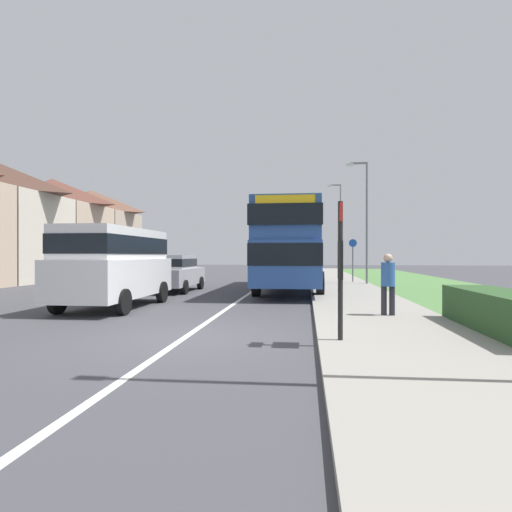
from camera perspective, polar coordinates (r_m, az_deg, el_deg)
The scene contains 14 objects.
ground_plane at distance 8.69m, azimuth -9.55°, elevation -10.74°, with size 120.00×120.00×0.00m, color #424247.
lane_marking_centre at distance 16.45m, azimuth -1.70°, elevation -5.55°, with size 0.14×60.00×0.01m, color silver.
pavement_near_side at distance 14.40m, azimuth 13.96°, elevation -6.15°, with size 3.20×68.00×0.12m, color gray.
grass_verge_seaward at distance 15.54m, azimuth 29.98°, elevation -5.78°, with size 6.00×68.00×0.08m, color #517F42.
roadside_hedge at distance 9.84m, azimuth 30.29°, elevation -6.82°, with size 1.10×4.19×0.90m, color #2D5128.
double_decker_bus at distance 19.86m, azimuth 4.67°, elevation 1.61°, with size 2.80×11.35×3.70m.
parked_van_white at distance 13.94m, azimuth -18.28°, elevation -0.67°, with size 2.11×5.05×2.45m.
parked_car_silver at distance 19.38m, azimuth -10.96°, elevation -2.03°, with size 1.94×4.35×1.63m.
pedestrian_at_stop at distance 11.26m, azimuth 17.22°, elevation -3.24°, with size 0.34×0.34×1.67m.
bus_stop_sign at distance 7.78m, azimuth 11.20°, elevation -0.60°, with size 0.09×0.52×2.60m.
cycle_route_sign at distance 24.63m, azimuth 12.81°, elevation -0.33°, with size 0.44×0.08×2.52m.
street_lamp_mid at distance 23.40m, azimuth 14.32°, elevation 5.48°, with size 1.14×0.20×6.55m.
street_lamp_far at distance 37.39m, azimuth 11.07°, elevation 4.39°, with size 1.14×0.20×7.68m.
house_terrace_far_side at distance 32.10m, azimuth -28.32°, elevation 3.64°, with size 6.96×22.54×7.19m.
Camera 1 is at (2.39, -8.20, 1.65)m, focal length 29.94 mm.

